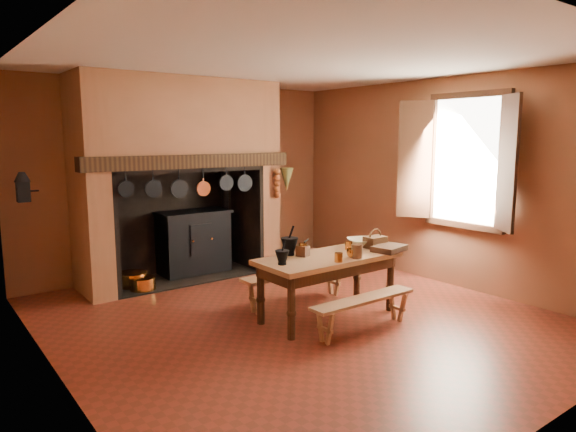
# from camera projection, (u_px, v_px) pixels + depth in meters

# --- Properties ---
(floor) EXTENTS (5.50, 5.50, 0.00)m
(floor) POSITION_uv_depth(u_px,v_px,m) (298.00, 318.00, 5.75)
(floor) COLOR maroon
(floor) RESTS_ON ground
(ceiling) EXTENTS (5.50, 5.50, 0.00)m
(ceiling) POSITION_uv_depth(u_px,v_px,m) (299.00, 60.00, 5.32)
(ceiling) COLOR silver
(ceiling) RESTS_ON back_wall
(back_wall) EXTENTS (5.00, 0.02, 2.80)m
(back_wall) POSITION_uv_depth(u_px,v_px,m) (186.00, 178.00, 7.71)
(back_wall) COLOR brown
(back_wall) RESTS_ON floor
(wall_left) EXTENTS (0.02, 5.50, 2.80)m
(wall_left) POSITION_uv_depth(u_px,v_px,m) (50.00, 215.00, 4.05)
(wall_left) COLOR brown
(wall_left) RESTS_ON floor
(wall_right) EXTENTS (0.02, 5.50, 2.80)m
(wall_right) POSITION_uv_depth(u_px,v_px,m) (442.00, 182.00, 7.03)
(wall_right) COLOR brown
(wall_right) RESTS_ON floor
(wall_front) EXTENTS (5.00, 0.02, 2.80)m
(wall_front) POSITION_uv_depth(u_px,v_px,m) (558.00, 230.00, 3.37)
(wall_front) COLOR brown
(wall_front) RESTS_ON floor
(chimney_breast) EXTENTS (2.95, 0.96, 2.80)m
(chimney_breast) POSITION_uv_depth(u_px,v_px,m) (179.00, 151.00, 7.12)
(chimney_breast) COLOR brown
(chimney_breast) RESTS_ON floor
(iron_range) EXTENTS (1.12, 0.55, 1.60)m
(iron_range) POSITION_uv_depth(u_px,v_px,m) (194.00, 241.00, 7.58)
(iron_range) COLOR black
(iron_range) RESTS_ON floor
(hearth_pans) EXTENTS (0.51, 0.62, 0.20)m
(hearth_pans) POSITION_uv_depth(u_px,v_px,m) (134.00, 281.00, 6.86)
(hearth_pans) COLOR #AF6B28
(hearth_pans) RESTS_ON floor
(hanging_pans) EXTENTS (1.92, 0.29, 0.27)m
(hanging_pans) POSITION_uv_depth(u_px,v_px,m) (194.00, 187.00, 6.77)
(hanging_pans) COLOR black
(hanging_pans) RESTS_ON chimney_breast
(onion_string) EXTENTS (0.12, 0.10, 0.46)m
(onion_string) POSITION_uv_depth(u_px,v_px,m) (277.00, 184.00, 7.55)
(onion_string) COLOR #9A411C
(onion_string) RESTS_ON chimney_breast
(herb_bunch) EXTENTS (0.20, 0.20, 0.35)m
(herb_bunch) POSITION_uv_depth(u_px,v_px,m) (287.00, 180.00, 7.65)
(herb_bunch) COLOR #52582A
(herb_bunch) RESTS_ON chimney_breast
(window) EXTENTS (0.39, 1.75, 1.76)m
(window) POSITION_uv_depth(u_px,v_px,m) (462.00, 161.00, 6.57)
(window) COLOR white
(window) RESTS_ON wall_right
(wall_coffee_mill) EXTENTS (0.23, 0.16, 0.31)m
(wall_coffee_mill) POSITION_uv_depth(u_px,v_px,m) (23.00, 185.00, 5.30)
(wall_coffee_mill) COLOR black
(wall_coffee_mill) RESTS_ON wall_left
(work_table) EXTENTS (1.63, 0.72, 0.71)m
(work_table) POSITION_uv_depth(u_px,v_px,m) (328.00, 265.00, 5.70)
(work_table) COLOR #AB804E
(work_table) RESTS_ON floor
(bench_front) EXTENTS (1.30, 0.23, 0.36)m
(bench_front) POSITION_uv_depth(u_px,v_px,m) (363.00, 306.00, 5.31)
(bench_front) COLOR #AB804E
(bench_front) RESTS_ON floor
(bench_back) EXTENTS (1.47, 0.26, 0.41)m
(bench_back) POSITION_uv_depth(u_px,v_px,m) (297.00, 279.00, 6.19)
(bench_back) COLOR #AB804E
(bench_back) RESTS_ON floor
(mortar_large) EXTENTS (0.20, 0.20, 0.33)m
(mortar_large) POSITION_uv_depth(u_px,v_px,m) (290.00, 245.00, 5.69)
(mortar_large) COLOR black
(mortar_large) RESTS_ON work_table
(mortar_small) EXTENTS (0.15, 0.15, 0.25)m
(mortar_small) POSITION_uv_depth(u_px,v_px,m) (282.00, 257.00, 5.27)
(mortar_small) COLOR black
(mortar_small) RESTS_ON work_table
(coffee_grinder) EXTENTS (0.18, 0.16, 0.18)m
(coffee_grinder) POSITION_uv_depth(u_px,v_px,m) (303.00, 250.00, 5.65)
(coffee_grinder) COLOR #3C1D13
(coffee_grinder) RESTS_ON work_table
(brass_mug_a) EXTENTS (0.11, 0.11, 0.10)m
(brass_mug_a) POSITION_uv_depth(u_px,v_px,m) (339.00, 257.00, 5.39)
(brass_mug_a) COLOR #AF6B28
(brass_mug_a) RESTS_ON work_table
(brass_mug_b) EXTENTS (0.09, 0.09, 0.10)m
(brass_mug_b) POSITION_uv_depth(u_px,v_px,m) (349.00, 245.00, 5.98)
(brass_mug_b) COLOR #AF6B28
(brass_mug_b) RESTS_ON work_table
(mixing_bowl) EXTENTS (0.47, 0.47, 0.09)m
(mixing_bowl) POSITION_uv_depth(u_px,v_px,m) (363.00, 242.00, 6.20)
(mixing_bowl) COLOR beige
(mixing_bowl) RESTS_ON work_table
(stoneware_crock) EXTENTS (0.13, 0.13, 0.15)m
(stoneware_crock) POSITION_uv_depth(u_px,v_px,m) (357.00, 251.00, 5.56)
(stoneware_crock) COLOR #51321E
(stoneware_crock) RESTS_ON work_table
(glass_jar) EXTENTS (0.10, 0.10, 0.13)m
(glass_jar) POSITION_uv_depth(u_px,v_px,m) (375.00, 242.00, 6.08)
(glass_jar) COLOR beige
(glass_jar) RESTS_ON work_table
(wicker_basket) EXTENTS (0.25, 0.18, 0.23)m
(wicker_basket) POSITION_uv_depth(u_px,v_px,m) (375.00, 241.00, 6.08)
(wicker_basket) COLOR #452B14
(wicker_basket) RESTS_ON work_table
(wooden_tray) EXTENTS (0.43, 0.35, 0.07)m
(wooden_tray) POSITION_uv_depth(u_px,v_px,m) (389.00, 248.00, 5.91)
(wooden_tray) COLOR #3C1D13
(wooden_tray) RESTS_ON work_table
(brass_cup) EXTENTS (0.13, 0.13, 0.10)m
(brass_cup) POSITION_uv_depth(u_px,v_px,m) (352.00, 253.00, 5.59)
(brass_cup) COLOR #AF6B28
(brass_cup) RESTS_ON work_table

